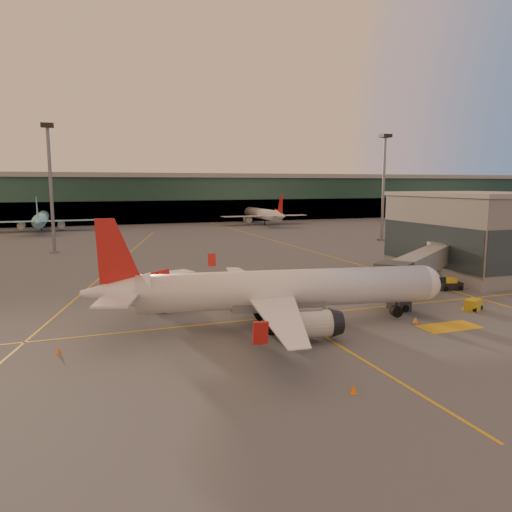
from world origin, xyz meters
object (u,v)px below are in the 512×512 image
object	(u,v)px
pushback_tug	(450,285)
catering_truck	(170,289)
main_airplane	(275,291)
gpu_cart	(473,305)

from	to	relation	value
pushback_tug	catering_truck	bearing A→B (deg)	-178.11
main_airplane	catering_truck	bearing A→B (deg)	139.84
catering_truck	pushback_tug	bearing A→B (deg)	-24.08
gpu_cart	catering_truck	bearing A→B (deg)	135.19
gpu_cart	pushback_tug	world-z (taller)	pushback_tug
main_airplane	gpu_cart	xyz separation A→B (m)	(23.01, -1.93, -2.92)
gpu_cart	pushback_tug	distance (m)	10.87
catering_truck	pushback_tug	xyz separation A→B (m)	(36.61, -2.30, -1.72)
gpu_cart	pushback_tug	xyz separation A→B (m)	(5.12, 9.59, 0.05)
catering_truck	gpu_cart	bearing A→B (deg)	-41.17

